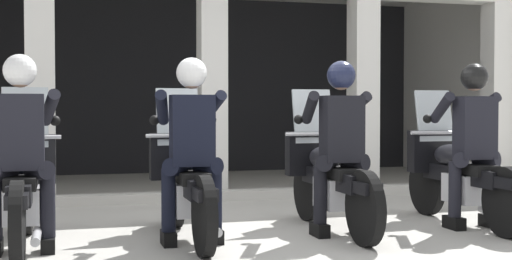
{
  "coord_description": "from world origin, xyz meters",
  "views": [
    {
      "loc": [
        -1.75,
        -6.16,
        1.16
      ],
      "look_at": [
        0.0,
        0.07,
        0.95
      ],
      "focal_mm": 48.76,
      "sensor_mm": 36.0,
      "label": 1
    }
  ],
  "objects": [
    {
      "name": "motorcycle_center_right",
      "position": [
        0.69,
        -0.03,
        0.5
      ],
      "size": [
        0.62,
        2.04,
        1.35
      ],
      "rotation": [
        0.0,
        0.0,
        -0.16
      ],
      "color": "black",
      "rests_on": "ground"
    },
    {
      "name": "kerb_strip",
      "position": [
        0.17,
        2.32,
        0.06
      ],
      "size": [
        9.26,
        0.24,
        0.12
      ],
      "primitive_type": "cube",
      "color": "#B7B5AD",
      "rests_on": "ground"
    },
    {
      "name": "police_officer_center_right",
      "position": [
        0.69,
        -0.31,
        0.94
      ],
      "size": [
        0.63,
        0.61,
        1.58
      ],
      "rotation": [
        0.0,
        0.0,
        -0.16
      ],
      "color": "black",
      "rests_on": "ground"
    },
    {
      "name": "motorcycle_far_left",
      "position": [
        -2.06,
        -0.07,
        0.5
      ],
      "size": [
        0.62,
        2.04,
        1.35
      ],
      "rotation": [
        0.0,
        0.0,
        -0.2
      ],
      "color": "black",
      "rests_on": "ground"
    },
    {
      "name": "ground_plane",
      "position": [
        0.0,
        3.0,
        0.0
      ],
      "size": [
        80.0,
        80.0,
        0.0
      ],
      "primitive_type": "plane",
      "color": "#A8A59E"
    },
    {
      "name": "motorcycle_far_right",
      "position": [
        2.06,
        -0.02,
        0.5
      ],
      "size": [
        0.62,
        2.04,
        1.35
      ],
      "rotation": [
        0.0,
        0.0,
        -0.18
      ],
      "color": "black",
      "rests_on": "ground"
    },
    {
      "name": "motorcycle_center_left",
      "position": [
        -0.69,
        -0.06,
        0.5
      ],
      "size": [
        0.62,
        2.04,
        1.35
      ],
      "rotation": [
        0.0,
        0.0,
        -0.25
      ],
      "color": "black",
      "rests_on": "ground"
    },
    {
      "name": "station_building",
      "position": [
        0.17,
        4.83,
        2.06
      ],
      "size": [
        9.76,
        4.07,
        3.3
      ],
      "color": "black",
      "rests_on": "ground"
    },
    {
      "name": "police_officer_far_left",
      "position": [
        -2.06,
        -0.36,
        0.94
      ],
      "size": [
        0.63,
        0.61,
        1.58
      ],
      "rotation": [
        0.0,
        0.0,
        -0.2
      ],
      "color": "black",
      "rests_on": "ground"
    },
    {
      "name": "police_officer_center_left",
      "position": [
        -0.69,
        -0.35,
        0.94
      ],
      "size": [
        0.63,
        0.61,
        1.58
      ],
      "rotation": [
        0.0,
        0.0,
        -0.25
      ],
      "color": "black",
      "rests_on": "ground"
    },
    {
      "name": "police_officer_far_right",
      "position": [
        2.06,
        -0.3,
        0.94
      ],
      "size": [
        0.63,
        0.61,
        1.58
      ],
      "rotation": [
        0.0,
        0.0,
        -0.18
      ],
      "color": "black",
      "rests_on": "ground"
    }
  ]
}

